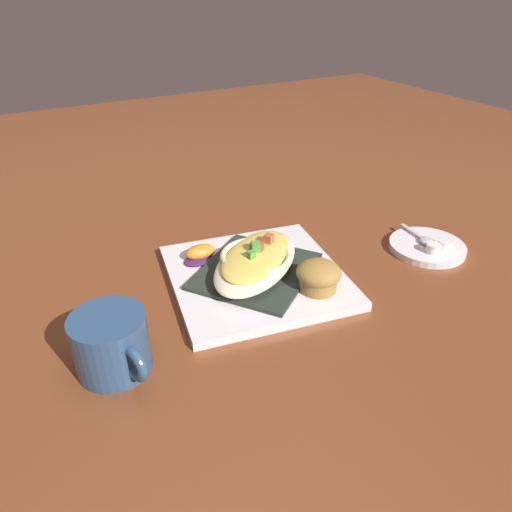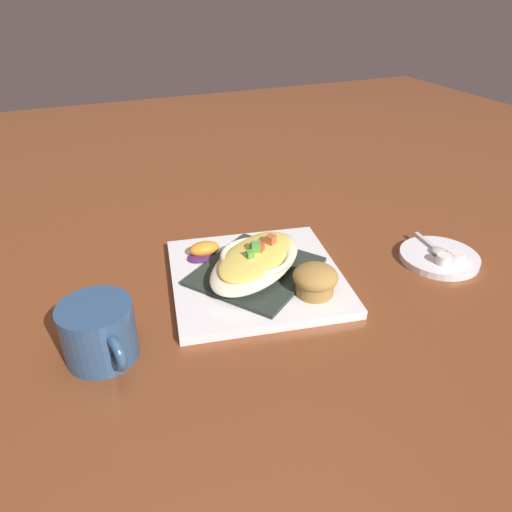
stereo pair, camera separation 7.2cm
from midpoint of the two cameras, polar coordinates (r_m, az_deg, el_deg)
ground_plane at (r=0.75m, az=-2.77°, el=-3.01°), size 2.60×2.60×0.00m
square_plate at (r=0.74m, az=-2.79°, el=-2.55°), size 0.30×0.30×0.01m
folded_napkin at (r=0.74m, az=-2.81°, el=-1.88°), size 0.24×0.23×0.01m
gratin_dish at (r=0.72m, az=-2.85°, el=-0.48°), size 0.22×0.21×0.05m
muffin at (r=0.69m, az=4.58°, el=-2.47°), size 0.07×0.07×0.04m
orange_garnish at (r=0.78m, az=-9.44°, el=0.20°), size 0.06×0.04×0.02m
coffee_mug at (r=0.61m, az=-20.27°, el=-10.27°), size 0.09×0.12×0.08m
creamer_saucer at (r=0.86m, az=17.71°, el=1.00°), size 0.13×0.13×0.01m
spoon at (r=0.86m, az=17.63°, el=1.73°), size 0.03×0.09×0.01m
creamer_cup_0 at (r=0.83m, az=18.30°, el=0.81°), size 0.02×0.02×0.02m
creamer_cup_1 at (r=0.85m, az=19.61°, el=1.15°), size 0.02×0.02×0.02m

